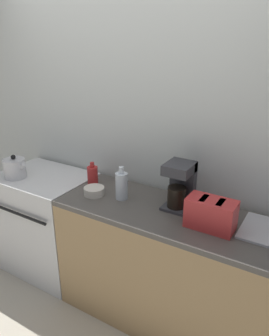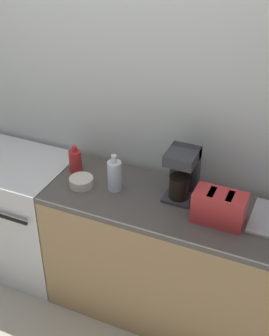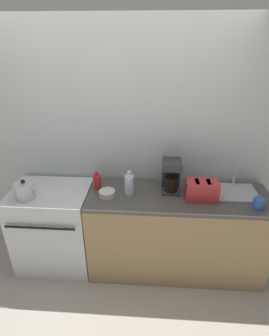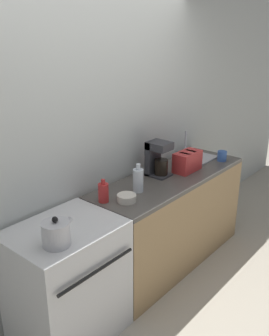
# 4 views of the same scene
# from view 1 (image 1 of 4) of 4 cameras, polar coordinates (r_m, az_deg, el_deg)

# --- Properties ---
(ground_plane) EXTENTS (12.00, 12.00, 0.00)m
(ground_plane) POSITION_cam_1_polar(r_m,az_deg,el_deg) (2.85, -8.29, -23.78)
(ground_plane) COLOR beige
(wall_back) EXTENTS (8.00, 0.05, 2.60)m
(wall_back) POSITION_cam_1_polar(r_m,az_deg,el_deg) (2.63, -0.75, 5.83)
(wall_back) COLOR silver
(wall_back) RESTS_ON ground_plane
(stove) EXTENTS (0.78, 0.64, 0.93)m
(stove) POSITION_cam_1_polar(r_m,az_deg,el_deg) (3.10, -14.81, -9.02)
(stove) COLOR silver
(stove) RESTS_ON ground_plane
(counter_block) EXTENTS (1.79, 0.59, 0.93)m
(counter_block) POSITION_cam_1_polar(r_m,az_deg,el_deg) (2.47, 7.82, -17.58)
(counter_block) COLOR tan
(counter_block) RESTS_ON ground_plane
(kettle) EXTENTS (0.23, 0.18, 0.20)m
(kettle) POSITION_cam_1_polar(r_m,az_deg,el_deg) (2.91, -20.11, -0.03)
(kettle) COLOR silver
(kettle) RESTS_ON stove
(toaster) EXTENTS (0.30, 0.16, 0.19)m
(toaster) POSITION_cam_1_polar(r_m,az_deg,el_deg) (2.07, 13.16, -7.77)
(toaster) COLOR red
(toaster) RESTS_ON counter_block
(coffee_maker) EXTENTS (0.18, 0.21, 0.33)m
(coffee_maker) POSITION_cam_1_polar(r_m,az_deg,el_deg) (2.25, 7.91, -2.77)
(coffee_maker) COLOR #333338
(coffee_maker) RESTS_ON counter_block
(bottle_clear) EXTENTS (0.09, 0.09, 0.25)m
(bottle_clear) POSITION_cam_1_polar(r_m,az_deg,el_deg) (2.37, -2.26, -3.06)
(bottle_clear) COLOR silver
(bottle_clear) RESTS_ON counter_block
(bottle_red) EXTENTS (0.08, 0.08, 0.19)m
(bottle_red) POSITION_cam_1_polar(r_m,az_deg,el_deg) (2.62, -7.31, -1.29)
(bottle_red) COLOR #B72828
(bottle_red) RESTS_ON counter_block
(bowl) EXTENTS (0.15, 0.15, 0.06)m
(bowl) POSITION_cam_1_polar(r_m,az_deg,el_deg) (2.47, -7.04, -4.00)
(bowl) COLOR beige
(bowl) RESTS_ON counter_block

